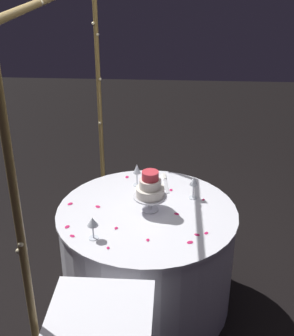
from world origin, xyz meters
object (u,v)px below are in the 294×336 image
object	(u,v)px
tiered_cake	(150,188)
wine_glass_1	(194,182)
decorative_arch	(71,119)
wine_glass_2	(137,170)
cake_knife	(165,182)
main_table	(147,258)
wine_glass_0	(93,223)

from	to	relation	value
tiered_cake	wine_glass_1	distance (m)	0.34
wine_glass_1	decorative_arch	bearing A→B (deg)	103.95
wine_glass_2	tiered_cake	bearing A→B (deg)	-161.30
wine_glass_1	cake_knife	bearing A→B (deg)	42.10
cake_knife	wine_glass_1	bearing A→B (deg)	-137.90
wine_glass_2	cake_knife	world-z (taller)	wine_glass_2
main_table	cake_knife	bearing A→B (deg)	-15.22
decorative_arch	wine_glass_1	bearing A→B (deg)	-76.05
decorative_arch	wine_glass_2	xyz separation A→B (m)	(0.35, -0.36, -0.51)
tiered_cake	wine_glass_2	size ratio (longest dim) A/B	1.66
wine_glass_1	cake_knife	size ratio (longest dim) A/B	0.57
decorative_arch	wine_glass_0	bearing A→B (deg)	-154.17
tiered_cake	main_table	bearing A→B (deg)	128.26
wine_glass_1	cake_knife	world-z (taller)	wine_glass_1
wine_glass_1	cake_knife	distance (m)	0.32
wine_glass_2	main_table	bearing A→B (deg)	-165.05
main_table	wine_glass_0	xyz separation A→B (m)	(-0.33, 0.30, 0.49)
main_table	wine_glass_2	xyz separation A→B (m)	(0.35, 0.09, 0.51)
decorative_arch	wine_glass_0	xyz separation A→B (m)	(-0.33, -0.16, -0.52)
wine_glass_1	cake_knife	xyz separation A→B (m)	(0.22, 0.20, -0.12)
wine_glass_0	cake_knife	world-z (taller)	wine_glass_0
decorative_arch	wine_glass_0	size ratio (longest dim) A/B	14.54
decorative_arch	main_table	distance (m)	1.11
main_table	wine_glass_1	size ratio (longest dim) A/B	7.17
main_table	decorative_arch	bearing A→B (deg)	89.86
wine_glass_0	cake_knife	xyz separation A→B (m)	(0.73, -0.41, -0.11)
decorative_arch	main_table	world-z (taller)	decorative_arch
main_table	tiered_cake	bearing A→B (deg)	-51.74
main_table	cake_knife	xyz separation A→B (m)	(0.41, -0.11, 0.39)
wine_glass_0	wine_glass_2	xyz separation A→B (m)	(0.68, -0.21, 0.01)
wine_glass_2	cake_knife	xyz separation A→B (m)	(0.06, -0.20, -0.12)
main_table	wine_glass_2	distance (m)	0.62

